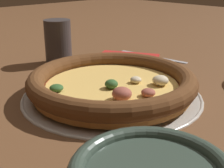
{
  "coord_description": "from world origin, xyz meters",
  "views": [
    {
      "loc": [
        -0.38,
        0.37,
        0.22
      ],
      "look_at": [
        0.0,
        0.0,
        0.02
      ],
      "focal_mm": 50.0,
      "sensor_mm": 36.0,
      "label": 1
    }
  ],
  "objects_px": {
    "pizza_tray": "(112,94)",
    "napkin": "(127,57)",
    "pizza": "(112,83)",
    "fork": "(148,56)",
    "drinking_cup": "(58,42)"
  },
  "relations": [
    {
      "from": "napkin",
      "to": "pizza",
      "type": "bearing_deg",
      "value": 127.3
    },
    {
      "from": "pizza_tray",
      "to": "drinking_cup",
      "type": "bearing_deg",
      "value": -12.73
    },
    {
      "from": "pizza_tray",
      "to": "drinking_cup",
      "type": "height_order",
      "value": "drinking_cup"
    },
    {
      "from": "pizza",
      "to": "napkin",
      "type": "distance_m",
      "value": 0.26
    },
    {
      "from": "pizza",
      "to": "napkin",
      "type": "xyz_separation_m",
      "value": [
        0.16,
        -0.21,
        -0.02
      ]
    },
    {
      "from": "drinking_cup",
      "to": "fork",
      "type": "bearing_deg",
      "value": -118.71
    },
    {
      "from": "drinking_cup",
      "to": "fork",
      "type": "distance_m",
      "value": 0.24
    },
    {
      "from": "pizza_tray",
      "to": "fork",
      "type": "bearing_deg",
      "value": -63.31
    },
    {
      "from": "pizza_tray",
      "to": "napkin",
      "type": "height_order",
      "value": "napkin"
    },
    {
      "from": "pizza_tray",
      "to": "pizza",
      "type": "distance_m",
      "value": 0.02
    },
    {
      "from": "pizza_tray",
      "to": "napkin",
      "type": "xyz_separation_m",
      "value": [
        0.16,
        -0.21,
        0.0
      ]
    },
    {
      "from": "pizza_tray",
      "to": "pizza",
      "type": "relative_size",
      "value": 1.07
    },
    {
      "from": "pizza",
      "to": "drinking_cup",
      "type": "distance_m",
      "value": 0.25
    },
    {
      "from": "pizza_tray",
      "to": "drinking_cup",
      "type": "xyz_separation_m",
      "value": [
        0.24,
        -0.05,
        0.05
      ]
    },
    {
      "from": "pizza_tray",
      "to": "fork",
      "type": "relative_size",
      "value": 1.65
    }
  ]
}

